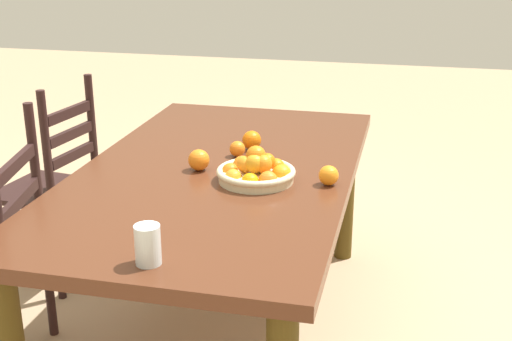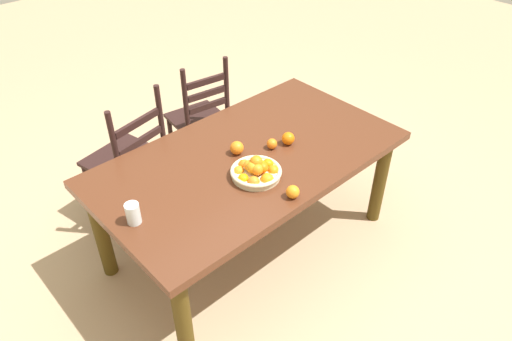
{
  "view_description": "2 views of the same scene",
  "coord_description": "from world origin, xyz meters",
  "px_view_note": "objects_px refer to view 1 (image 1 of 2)",
  "views": [
    {
      "loc": [
        -2.32,
        -0.69,
        1.58
      ],
      "look_at": [
        -0.1,
        -0.17,
        0.76
      ],
      "focal_mm": 47.88,
      "sensor_mm": 36.0,
      "label": 1
    },
    {
      "loc": [
        -1.5,
        -1.69,
        2.35
      ],
      "look_at": [
        -0.1,
        -0.17,
        0.76
      ],
      "focal_mm": 33.66,
      "sensor_mm": 36.0,
      "label": 2
    }
  ],
  "objects_px": {
    "fruit_bowl": "(257,171)",
    "orange_loose_3": "(329,175)",
    "orange_loose_1": "(252,140)",
    "orange_loose_0": "(199,160)",
    "dining_table": "(218,191)",
    "chair_by_cabinet": "(53,188)",
    "orange_loose_2": "(237,149)",
    "drinking_glass": "(148,245)"
  },
  "relations": [
    {
      "from": "fruit_bowl",
      "to": "orange_loose_3",
      "type": "bearing_deg",
      "value": -84.98
    },
    {
      "from": "orange_loose_1",
      "to": "fruit_bowl",
      "type": "bearing_deg",
      "value": -163.66
    },
    {
      "from": "orange_loose_0",
      "to": "orange_loose_3",
      "type": "xyz_separation_m",
      "value": [
        -0.04,
        -0.49,
        -0.0
      ]
    },
    {
      "from": "dining_table",
      "to": "orange_loose_3",
      "type": "distance_m",
      "value": 0.46
    },
    {
      "from": "dining_table",
      "to": "chair_by_cabinet",
      "type": "relative_size",
      "value": 1.89
    },
    {
      "from": "fruit_bowl",
      "to": "orange_loose_1",
      "type": "distance_m",
      "value": 0.37
    },
    {
      "from": "orange_loose_2",
      "to": "drinking_glass",
      "type": "distance_m",
      "value": 0.93
    },
    {
      "from": "dining_table",
      "to": "orange_loose_1",
      "type": "relative_size",
      "value": 23.42
    },
    {
      "from": "drinking_glass",
      "to": "orange_loose_0",
      "type": "bearing_deg",
      "value": 7.32
    },
    {
      "from": "fruit_bowl",
      "to": "orange_loose_2",
      "type": "bearing_deg",
      "value": 28.5
    },
    {
      "from": "orange_loose_3",
      "to": "drinking_glass",
      "type": "bearing_deg",
      "value": 150.66
    },
    {
      "from": "dining_table",
      "to": "drinking_glass",
      "type": "height_order",
      "value": "drinking_glass"
    },
    {
      "from": "orange_loose_0",
      "to": "drinking_glass",
      "type": "xyz_separation_m",
      "value": [
        -0.74,
        -0.1,
        0.02
      ]
    },
    {
      "from": "chair_by_cabinet",
      "to": "orange_loose_2",
      "type": "relative_size",
      "value": 15.31
    },
    {
      "from": "orange_loose_1",
      "to": "orange_loose_3",
      "type": "xyz_separation_m",
      "value": [
        -0.33,
        -0.36,
        -0.0
      ]
    },
    {
      "from": "chair_by_cabinet",
      "to": "drinking_glass",
      "type": "distance_m",
      "value": 1.44
    },
    {
      "from": "dining_table",
      "to": "orange_loose_1",
      "type": "height_order",
      "value": "orange_loose_1"
    },
    {
      "from": "dining_table",
      "to": "orange_loose_2",
      "type": "relative_size",
      "value": 28.98
    },
    {
      "from": "orange_loose_3",
      "to": "orange_loose_1",
      "type": "bearing_deg",
      "value": 47.06
    },
    {
      "from": "orange_loose_1",
      "to": "drinking_glass",
      "type": "height_order",
      "value": "drinking_glass"
    },
    {
      "from": "drinking_glass",
      "to": "orange_loose_2",
      "type": "bearing_deg",
      "value": -0.19
    },
    {
      "from": "orange_loose_2",
      "to": "orange_loose_3",
      "type": "bearing_deg",
      "value": -120.55
    },
    {
      "from": "orange_loose_0",
      "to": "orange_loose_2",
      "type": "relative_size",
      "value": 1.28
    },
    {
      "from": "orange_loose_2",
      "to": "orange_loose_3",
      "type": "height_order",
      "value": "orange_loose_3"
    },
    {
      "from": "fruit_bowl",
      "to": "orange_loose_0",
      "type": "distance_m",
      "value": 0.25
    },
    {
      "from": "chair_by_cabinet",
      "to": "orange_loose_2",
      "type": "height_order",
      "value": "chair_by_cabinet"
    },
    {
      "from": "dining_table",
      "to": "orange_loose_0",
      "type": "bearing_deg",
      "value": 123.54
    },
    {
      "from": "orange_loose_1",
      "to": "orange_loose_2",
      "type": "xyz_separation_m",
      "value": [
        -0.1,
        0.03,
        -0.01
      ]
    },
    {
      "from": "orange_loose_2",
      "to": "drinking_glass",
      "type": "bearing_deg",
      "value": 179.81
    },
    {
      "from": "fruit_bowl",
      "to": "drinking_glass",
      "type": "bearing_deg",
      "value": 168.31
    },
    {
      "from": "orange_loose_0",
      "to": "drinking_glass",
      "type": "bearing_deg",
      "value": -172.68
    },
    {
      "from": "chair_by_cabinet",
      "to": "fruit_bowl",
      "type": "distance_m",
      "value": 1.16
    },
    {
      "from": "orange_loose_2",
      "to": "drinking_glass",
      "type": "height_order",
      "value": "drinking_glass"
    },
    {
      "from": "orange_loose_1",
      "to": "dining_table",
      "type": "bearing_deg",
      "value": 164.0
    },
    {
      "from": "orange_loose_0",
      "to": "orange_loose_1",
      "type": "distance_m",
      "value": 0.32
    },
    {
      "from": "dining_table",
      "to": "fruit_bowl",
      "type": "distance_m",
      "value": 0.24
    },
    {
      "from": "orange_loose_1",
      "to": "orange_loose_3",
      "type": "height_order",
      "value": "orange_loose_1"
    },
    {
      "from": "orange_loose_0",
      "to": "orange_loose_2",
      "type": "xyz_separation_m",
      "value": [
        0.19,
        -0.1,
        -0.01
      ]
    },
    {
      "from": "orange_loose_2",
      "to": "dining_table",
      "type": "bearing_deg",
      "value": 165.43
    },
    {
      "from": "chair_by_cabinet",
      "to": "fruit_bowl",
      "type": "xyz_separation_m",
      "value": [
        -0.4,
        -1.05,
        0.31
      ]
    },
    {
      "from": "orange_loose_0",
      "to": "drinking_glass",
      "type": "height_order",
      "value": "drinking_glass"
    },
    {
      "from": "chair_by_cabinet",
      "to": "drinking_glass",
      "type": "bearing_deg",
      "value": 48.06
    }
  ]
}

